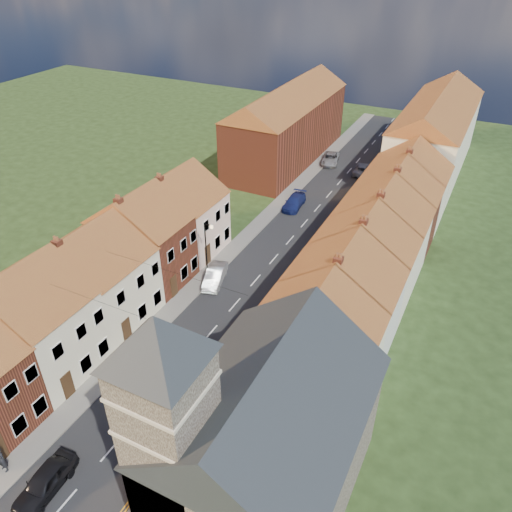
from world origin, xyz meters
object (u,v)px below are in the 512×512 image
(car_near, at_px, (45,481))
(car_distant, at_px, (330,159))
(car_far, at_px, (294,202))
(pedestrian_right, at_px, (237,390))
(car_mid, at_px, (215,276))
(lamppost, at_px, (207,249))
(car_distant_b, at_px, (363,169))
(church, at_px, (254,429))
(pedestrian_left, at_px, (1,460))

(car_near, relative_size, car_distant, 0.90)
(car_far, distance_m, pedestrian_right, 29.04)
(car_mid, xyz_separation_m, pedestrian_right, (8.30, -11.09, 0.19))
(car_mid, height_order, pedestrian_right, pedestrian_right)
(lamppost, height_order, car_distant_b, lamppost)
(church, bearing_deg, car_near, -155.13)
(pedestrian_left, bearing_deg, car_far, 89.66)
(pedestrian_right, bearing_deg, car_mid, -35.73)
(car_distant, distance_m, pedestrian_right, 43.07)
(car_far, relative_size, car_distant_b, 1.00)
(church, bearing_deg, car_distant_b, 99.22)
(car_distant, bearing_deg, car_distant_b, -26.77)
(church, height_order, car_distant, church)
(car_distant, bearing_deg, pedestrian_left, -103.68)
(car_mid, height_order, car_distant_b, car_mid)
(pedestrian_right, xyz_separation_m, car_distant_b, (-3.31, 40.96, -0.27))
(lamppost, distance_m, pedestrian_left, 22.15)
(car_mid, bearing_deg, car_far, 72.13)
(lamppost, distance_m, car_mid, 2.90)
(car_near, distance_m, car_distant, 53.05)
(car_distant, relative_size, pedestrian_right, 3.05)
(lamppost, height_order, car_far, lamppost)
(church, distance_m, car_distant_b, 47.58)
(lamppost, bearing_deg, car_distant, 88.88)
(pedestrian_left, height_order, car_distant_b, pedestrian_left)
(car_mid, relative_size, pedestrian_right, 2.75)
(car_near, relative_size, pedestrian_right, 2.73)
(car_distant_b, bearing_deg, car_mid, 76.30)
(car_mid, relative_size, pedestrian_left, 2.23)
(pedestrian_right, distance_m, car_distant_b, 41.09)
(lamppost, bearing_deg, pedestrian_left, -92.18)
(car_far, relative_size, car_distant, 0.96)
(car_distant, relative_size, pedestrian_left, 2.47)
(church, distance_m, pedestrian_right, 8.70)
(lamppost, xyz_separation_m, car_distant, (0.61, 31.30, -2.88))
(lamppost, distance_m, car_near, 22.02)
(lamppost, relative_size, car_near, 1.42)
(pedestrian_left, bearing_deg, car_near, 7.85)
(car_near, relative_size, car_distant_b, 0.94)
(car_distant, height_order, pedestrian_right, pedestrian_right)
(car_mid, height_order, pedestrian_left, pedestrian_left)
(car_distant, distance_m, car_distant_b, 5.15)
(pedestrian_right, bearing_deg, lamppost, -33.42)
(car_far, height_order, pedestrian_left, pedestrian_left)
(car_far, bearing_deg, car_distant_b, 66.97)
(church, xyz_separation_m, pedestrian_right, (-4.26, 5.72, -4.98))
(pedestrian_left, xyz_separation_m, car_distant_b, (6.44, 52.00, -0.45))
(lamppost, bearing_deg, church, -51.70)
(car_far, distance_m, car_distant_b, 13.66)
(car_near, distance_m, pedestrian_left, 3.16)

